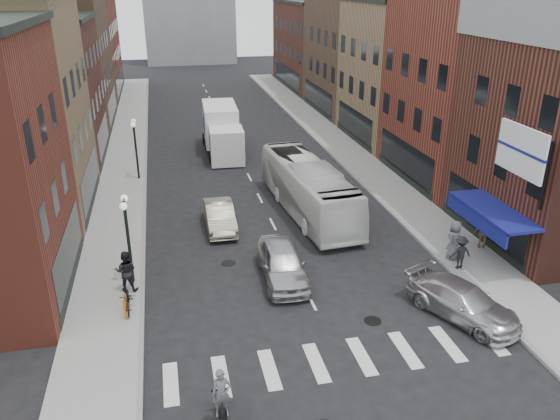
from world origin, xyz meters
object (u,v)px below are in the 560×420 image
(billboard_sign, at_px, (523,152))
(motorcycle_rider, at_px, (222,401))
(streetlamp_far, at_px, (135,138))
(ped_right_a, at_px, (460,252))
(bike_rack, at_px, (125,307))
(sedan_left_far, at_px, (220,216))
(curb_car, at_px, (463,302))
(streetlamp_near, at_px, (127,225))
(ped_left_solo, at_px, (126,271))
(parked_bicycle, at_px, (128,300))
(ped_right_b, at_px, (484,233))
(ped_right_c, at_px, (454,240))
(box_truck, at_px, (222,131))
(transit_bus, at_px, (308,188))
(sedan_left_near, at_px, (282,263))

(billboard_sign, distance_m, motorcycle_rider, 15.21)
(streetlamp_far, height_order, ped_right_a, streetlamp_far)
(bike_rack, bearing_deg, sedan_left_far, 59.04)
(sedan_left_far, relative_size, curb_car, 0.89)
(sedan_left_far, bearing_deg, motorcycle_rider, -96.02)
(streetlamp_near, xyz_separation_m, ped_right_a, (14.80, -2.01, -1.96))
(streetlamp_far, bearing_deg, billboard_sign, -47.59)
(ped_left_solo, height_order, ped_right_a, ped_left_solo)
(bike_rack, xyz_separation_m, parked_bicycle, (0.10, 0.42, 0.04))
(ped_right_b, xyz_separation_m, ped_right_c, (-2.01, -0.71, 0.16))
(streetlamp_near, relative_size, sedan_left_far, 0.96)
(motorcycle_rider, bearing_deg, streetlamp_near, 109.69)
(bike_rack, relative_size, box_truck, 0.10)
(bike_rack, bearing_deg, ped_right_c, 6.14)
(ped_right_b, bearing_deg, ped_right_c, 38.40)
(streetlamp_far, distance_m, sedan_left_far, 10.20)
(parked_bicycle, relative_size, ped_left_solo, 0.91)
(ped_left_solo, bearing_deg, ped_right_c, -169.00)
(transit_bus, distance_m, curb_car, 12.16)
(sedan_left_near, height_order, curb_car, sedan_left_near)
(streetlamp_far, height_order, transit_bus, streetlamp_far)
(streetlamp_near, bearing_deg, curb_car, -22.84)
(curb_car, distance_m, ped_right_c, 4.86)
(bike_rack, height_order, sedan_left_far, sedan_left_far)
(streetlamp_far, xyz_separation_m, parked_bicycle, (-0.10, -16.28, -2.32))
(ped_left_solo, bearing_deg, billboard_sign, -177.45)
(transit_bus, bearing_deg, sedan_left_far, -172.76)
(sedan_left_far, bearing_deg, ped_right_b, -23.31)
(streetlamp_far, xyz_separation_m, transit_bus, (9.74, -7.78, -1.39))
(sedan_left_near, bearing_deg, motorcycle_rider, -112.06)
(sedan_left_far, distance_m, parked_bicycle, 8.69)
(streetlamp_far, distance_m, bike_rack, 16.87)
(sedan_left_far, bearing_deg, ped_left_solo, -128.49)
(transit_bus, distance_m, ped_left_solo, 12.12)
(streetlamp_near, xyz_separation_m, box_truck, (6.31, 19.09, -1.15))
(streetlamp_near, relative_size, sedan_left_near, 0.86)
(box_truck, height_order, sedan_left_near, box_truck)
(parked_bicycle, bearing_deg, box_truck, 70.16)
(streetlamp_far, height_order, ped_right_b, streetlamp_far)
(box_truck, distance_m, ped_right_b, 22.20)
(motorcycle_rider, xyz_separation_m, ped_right_b, (14.10, 8.96, -0.04))
(streetlamp_near, xyz_separation_m, streetlamp_far, (0.00, 14.00, 0.00))
(ped_right_a, bearing_deg, ped_right_b, -143.47)
(motorcycle_rider, bearing_deg, sedan_left_near, 68.39)
(ped_right_c, bearing_deg, ped_left_solo, -35.79)
(sedan_left_near, xyz_separation_m, ped_right_b, (10.40, 0.65, 0.16))
(bike_rack, height_order, parked_bicycle, parked_bicycle)
(streetlamp_far, height_order, sedan_left_near, streetlamp_far)
(parked_bicycle, bearing_deg, ped_right_c, 1.47)
(ped_left_solo, xyz_separation_m, ped_right_a, (14.99, -1.29, -0.12))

